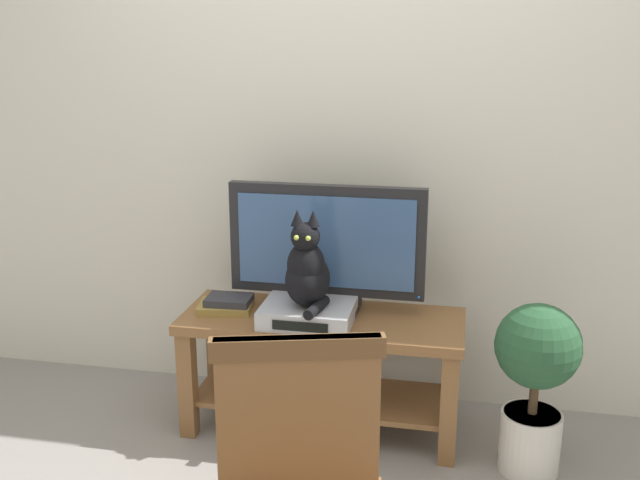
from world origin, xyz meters
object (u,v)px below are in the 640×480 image
object	(u,v)px
book_stack	(227,304)
potted_plant	(536,375)
tv	(327,245)
media_box	(308,313)
cat	(307,270)
tv_stand	(322,351)

from	to	relation	value
book_stack	potted_plant	xyz separation A→B (m)	(1.33, -0.16, -0.14)
potted_plant	tv	bearing A→B (deg)	163.61
media_box	potted_plant	distance (m)	0.96
cat	potted_plant	size ratio (longest dim) A/B	0.59
tv	media_box	distance (m)	0.31
book_stack	potted_plant	size ratio (longest dim) A/B	0.36
tv_stand	book_stack	distance (m)	0.47
book_stack	potted_plant	distance (m)	1.34
cat	potted_plant	bearing A→B (deg)	-4.87
tv_stand	book_stack	world-z (taller)	book_stack
media_box	potted_plant	world-z (taller)	potted_plant
tv_stand	tv	xyz separation A→B (m)	(0.00, 0.09, 0.46)
tv_stand	book_stack	xyz separation A→B (m)	(-0.43, -0.01, 0.19)
cat	potted_plant	world-z (taller)	cat
tv_stand	tv	bearing A→B (deg)	89.98
book_stack	media_box	bearing A→B (deg)	-10.03
tv_stand	cat	size ratio (longest dim) A/B	2.91
cat	potted_plant	distance (m)	1.01
media_box	cat	xyz separation A→B (m)	(0.00, -0.01, 0.20)
cat	book_stack	distance (m)	0.45
tv_stand	tv	size ratio (longest dim) A/B	1.42
tv_stand	cat	world-z (taller)	cat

